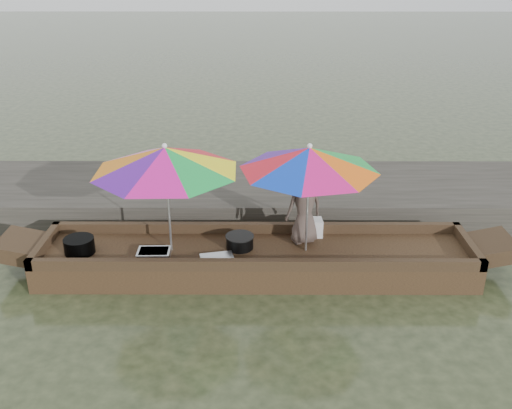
{
  "coord_description": "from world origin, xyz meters",
  "views": [
    {
      "loc": [
        0.02,
        -7.03,
        4.14
      ],
      "look_at": [
        0.0,
        0.1,
        1.0
      ],
      "focal_mm": 40.0,
      "sensor_mm": 36.0,
      "label": 1
    }
  ],
  "objects_px": {
    "cooking_pot": "(79,246)",
    "vendor": "(304,207)",
    "tray_scallop": "(217,259)",
    "umbrella_stern": "(308,199)",
    "charcoal_grill": "(240,242)",
    "umbrella_bow": "(168,199)",
    "tray_crayfish": "(154,254)",
    "boat_hull": "(256,261)",
    "supply_bag": "(312,227)"
  },
  "relations": [
    {
      "from": "supply_bag",
      "to": "umbrella_stern",
      "type": "relative_size",
      "value": 0.15
    },
    {
      "from": "charcoal_grill",
      "to": "umbrella_bow",
      "type": "height_order",
      "value": "umbrella_bow"
    },
    {
      "from": "tray_crayfish",
      "to": "supply_bag",
      "type": "relative_size",
      "value": 1.58
    },
    {
      "from": "cooking_pot",
      "to": "supply_bag",
      "type": "bearing_deg",
      "value": 9.28
    },
    {
      "from": "charcoal_grill",
      "to": "umbrella_bow",
      "type": "relative_size",
      "value": 0.19
    },
    {
      "from": "tray_scallop",
      "to": "vendor",
      "type": "height_order",
      "value": "vendor"
    },
    {
      "from": "cooking_pot",
      "to": "tray_crayfish",
      "type": "height_order",
      "value": "cooking_pot"
    },
    {
      "from": "charcoal_grill",
      "to": "cooking_pot",
      "type": "bearing_deg",
      "value": -176.29
    },
    {
      "from": "charcoal_grill",
      "to": "boat_hull",
      "type": "bearing_deg",
      "value": -14.89
    },
    {
      "from": "cooking_pot",
      "to": "tray_scallop",
      "type": "distance_m",
      "value": 1.93
    },
    {
      "from": "cooking_pot",
      "to": "charcoal_grill",
      "type": "height_order",
      "value": "cooking_pot"
    },
    {
      "from": "charcoal_grill",
      "to": "tray_scallop",
      "type": "bearing_deg",
      "value": -127.28
    },
    {
      "from": "vendor",
      "to": "umbrella_stern",
      "type": "height_order",
      "value": "umbrella_stern"
    },
    {
      "from": "cooking_pot",
      "to": "vendor",
      "type": "xyz_separation_m",
      "value": [
        3.11,
        0.35,
        0.43
      ]
    },
    {
      "from": "cooking_pot",
      "to": "umbrella_stern",
      "type": "height_order",
      "value": "umbrella_stern"
    },
    {
      "from": "supply_bag",
      "to": "charcoal_grill",
      "type": "bearing_deg",
      "value": -159.68
    },
    {
      "from": "cooking_pot",
      "to": "umbrella_bow",
      "type": "xyz_separation_m",
      "value": [
        1.25,
        0.08,
        0.67
      ]
    },
    {
      "from": "tray_scallop",
      "to": "umbrella_bow",
      "type": "xyz_separation_m",
      "value": [
        -0.66,
        0.32,
        0.74
      ]
    },
    {
      "from": "tray_crayfish",
      "to": "charcoal_grill",
      "type": "bearing_deg",
      "value": 12.27
    },
    {
      "from": "vendor",
      "to": "umbrella_bow",
      "type": "bearing_deg",
      "value": -12.77
    },
    {
      "from": "tray_crayfish",
      "to": "charcoal_grill",
      "type": "xyz_separation_m",
      "value": [
        1.16,
        0.25,
        0.04
      ]
    },
    {
      "from": "tray_crayfish",
      "to": "umbrella_stern",
      "type": "bearing_deg",
      "value": 5.27
    },
    {
      "from": "vendor",
      "to": "umbrella_bow",
      "type": "xyz_separation_m",
      "value": [
        -1.86,
        -0.26,
        0.23
      ]
    },
    {
      "from": "vendor",
      "to": "umbrella_stern",
      "type": "distance_m",
      "value": 0.35
    },
    {
      "from": "tray_scallop",
      "to": "charcoal_grill",
      "type": "relative_size",
      "value": 1.18
    },
    {
      "from": "supply_bag",
      "to": "umbrella_stern",
      "type": "distance_m",
      "value": 0.8
    },
    {
      "from": "tray_crayfish",
      "to": "tray_scallop",
      "type": "relative_size",
      "value": 1.0
    },
    {
      "from": "boat_hull",
      "to": "tray_crayfish",
      "type": "distance_m",
      "value": 1.42
    },
    {
      "from": "tray_crayfish",
      "to": "vendor",
      "type": "xyz_separation_m",
      "value": [
        2.07,
        0.46,
        0.5
      ]
    },
    {
      "from": "vendor",
      "to": "umbrella_bow",
      "type": "relative_size",
      "value": 0.55
    },
    {
      "from": "tray_scallop",
      "to": "vendor",
      "type": "distance_m",
      "value": 1.43
    },
    {
      "from": "charcoal_grill",
      "to": "supply_bag",
      "type": "xyz_separation_m",
      "value": [
        1.05,
        0.39,
        0.04
      ]
    },
    {
      "from": "tray_scallop",
      "to": "umbrella_bow",
      "type": "distance_m",
      "value": 1.05
    },
    {
      "from": "umbrella_bow",
      "to": "charcoal_grill",
      "type": "bearing_deg",
      "value": 3.64
    },
    {
      "from": "supply_bag",
      "to": "tray_crayfish",
      "type": "bearing_deg",
      "value": -163.83
    },
    {
      "from": "tray_crayfish",
      "to": "umbrella_bow",
      "type": "height_order",
      "value": "umbrella_bow"
    },
    {
      "from": "cooking_pot",
      "to": "tray_crayfish",
      "type": "distance_m",
      "value": 1.05
    },
    {
      "from": "tray_scallop",
      "to": "vendor",
      "type": "relative_size",
      "value": 0.41
    },
    {
      "from": "boat_hull",
      "to": "charcoal_grill",
      "type": "distance_m",
      "value": 0.35
    },
    {
      "from": "tray_scallop",
      "to": "umbrella_stern",
      "type": "height_order",
      "value": "umbrella_stern"
    },
    {
      "from": "tray_crayfish",
      "to": "umbrella_stern",
      "type": "relative_size",
      "value": 0.24
    },
    {
      "from": "tray_crayfish",
      "to": "vendor",
      "type": "height_order",
      "value": "vendor"
    },
    {
      "from": "tray_crayfish",
      "to": "charcoal_grill",
      "type": "distance_m",
      "value": 1.19
    },
    {
      "from": "boat_hull",
      "to": "vendor",
      "type": "xyz_separation_m",
      "value": [
        0.67,
        0.26,
        0.72
      ]
    },
    {
      "from": "vendor",
      "to": "tray_crayfish",
      "type": "bearing_deg",
      "value": -8.41
    },
    {
      "from": "boat_hull",
      "to": "umbrella_stern",
      "type": "relative_size",
      "value": 3.23
    },
    {
      "from": "tray_crayfish",
      "to": "umbrella_stern",
      "type": "height_order",
      "value": "umbrella_stern"
    },
    {
      "from": "tray_crayfish",
      "to": "tray_scallop",
      "type": "height_order",
      "value": "tray_crayfish"
    },
    {
      "from": "boat_hull",
      "to": "tray_scallop",
      "type": "distance_m",
      "value": 0.64
    },
    {
      "from": "boat_hull",
      "to": "tray_crayfish",
      "type": "relative_size",
      "value": 13.59
    }
  ]
}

